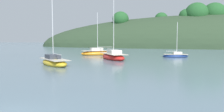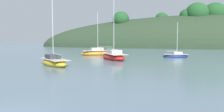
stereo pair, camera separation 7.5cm
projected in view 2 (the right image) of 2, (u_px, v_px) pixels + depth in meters
The scene contains 5 objects.
far_shoreline_hill at pixel (212, 47), 87.52m from camera, with size 150.00×36.00×30.65m.
sailboat_orange_cutter at pixel (113, 56), 36.68m from camera, with size 6.67×8.17×10.21m.
sailboat_grey_yawl at pixel (54, 62), 28.32m from camera, with size 6.46×6.21×9.34m.
sailboat_red_portside at pixel (176, 56), 40.71m from camera, with size 4.93×2.50×6.61m.
sailboat_blue_center at pixel (99, 53), 46.66m from camera, with size 8.12×6.41×9.25m.
Camera 2 is at (6.63, -7.13, 3.34)m, focal length 35.06 mm.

